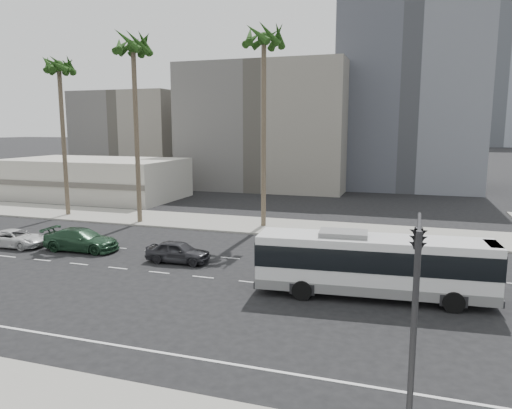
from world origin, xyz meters
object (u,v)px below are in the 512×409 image
at_px(car_a, 178,252).
at_px(car_c, 15,238).
at_px(palm_far, 59,69).
at_px(palm_mid, 133,51).
at_px(traffic_signal, 418,243).
at_px(palm_near, 264,43).
at_px(car_b, 81,240).
at_px(city_bus, 373,263).

relative_size(car_a, car_c, 0.92).
bearing_deg(palm_far, car_c, -67.33).
distance_m(car_a, palm_mid, 20.89).
xyz_separation_m(traffic_signal, palm_near, (-12.89, 24.21, 10.96)).
relative_size(car_a, palm_far, 0.27).
bearing_deg(palm_mid, car_b, -82.10).
bearing_deg(city_bus, car_c, 169.42).
bearing_deg(car_b, palm_near, -43.13).
distance_m(palm_near, palm_far, 20.83).
bearing_deg(car_a, palm_mid, 39.57).
distance_m(city_bus, palm_near, 23.68).
xyz_separation_m(car_b, palm_near, (10.27, 12.13, 15.29)).
bearing_deg(car_c, city_bus, -98.70).
relative_size(city_bus, car_c, 2.63).
xyz_separation_m(car_c, palm_far, (-4.99, 11.94, 13.94)).
xyz_separation_m(car_a, palm_far, (-18.71, 11.91, 13.85)).
distance_m(city_bus, palm_mid, 29.78).
bearing_deg(palm_far, car_b, -47.13).
bearing_deg(traffic_signal, palm_far, 146.10).
relative_size(car_a, palm_near, 0.24).
relative_size(traffic_signal, palm_near, 0.35).
relative_size(car_c, palm_near, 0.27).
distance_m(traffic_signal, palm_near, 29.53).
height_order(car_a, palm_near, palm_near).
bearing_deg(city_bus, palm_mid, 144.11).
xyz_separation_m(city_bus, palm_mid, (-22.56, 13.60, 13.91)).
height_order(car_a, car_b, car_b).
distance_m(car_a, palm_far, 26.15).
bearing_deg(traffic_signal, car_b, 153.35).
height_order(traffic_signal, palm_mid, palm_mid).
height_order(city_bus, palm_far, palm_far).
relative_size(palm_near, palm_mid, 1.02).
xyz_separation_m(palm_near, palm_far, (-20.76, -0.83, -1.52)).
distance_m(traffic_signal, palm_far, 42.04).
bearing_deg(palm_near, palm_far, -177.70).
xyz_separation_m(car_b, traffic_signal, (23.16, -12.07, 4.33)).
xyz_separation_m(car_c, traffic_signal, (28.66, -11.43, 4.49)).
height_order(car_a, car_c, car_a).
bearing_deg(traffic_signal, palm_mid, 138.63).
xyz_separation_m(car_c, palm_near, (15.77, 12.78, 15.46)).
relative_size(car_c, palm_mid, 0.27).
xyz_separation_m(car_b, palm_mid, (-1.42, 10.26, 14.94)).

